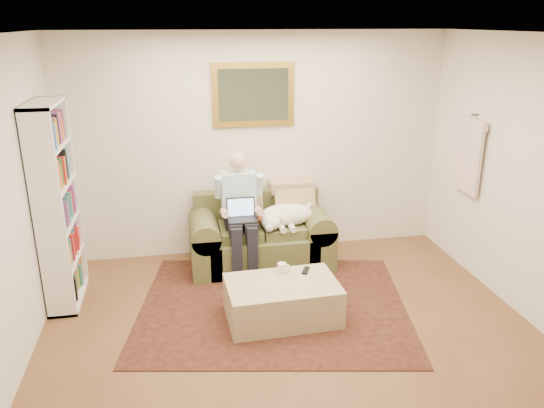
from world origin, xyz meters
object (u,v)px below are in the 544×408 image
object	(u,v)px
sleeping_dog	(286,215)
ottoman	(282,301)
sofa	(260,241)
coffee_mug	(282,268)
bookshelf	(56,206)
laptop	(241,214)
seated_man	(241,215)

from	to	relation	value
sleeping_dog	ottoman	size ratio (longest dim) A/B	0.64
sleeping_dog	sofa	bearing A→B (deg)	164.26
coffee_mug	bookshelf	world-z (taller)	bookshelf
coffee_mug	sleeping_dog	bearing A→B (deg)	75.38
sofa	coffee_mug	bearing A→B (deg)	-87.86
sleeping_dog	ottoman	world-z (taller)	sleeping_dog
bookshelf	laptop	bearing A→B (deg)	7.81
sleeping_dog	bookshelf	world-z (taller)	bookshelf
seated_man	ottoman	bearing A→B (deg)	-77.61
seated_man	coffee_mug	bearing A→B (deg)	-72.56
sofa	seated_man	xyz separation A→B (m)	(-0.24, -0.15, 0.40)
coffee_mug	bookshelf	bearing A→B (deg)	164.70
sleeping_dog	coffee_mug	bearing A→B (deg)	-104.62
sofa	laptop	xyz separation A→B (m)	(-0.24, -0.21, 0.43)
sofa	bookshelf	size ratio (longest dim) A/B	0.80
ottoman	bookshelf	world-z (taller)	bookshelf
sofa	seated_man	distance (m)	0.49
laptop	seated_man	bearing A→B (deg)	90.00
sleeping_dog	coffee_mug	xyz separation A→B (m)	(-0.25, -0.95, -0.19)
laptop	ottoman	distance (m)	1.18
seated_man	laptop	world-z (taller)	seated_man
seated_man	ottoman	xyz separation A→B (m)	(0.24, -1.10, -0.49)
seated_man	bookshelf	world-z (taller)	bookshelf
sofa	coffee_mug	size ratio (longest dim) A/B	16.03
bookshelf	ottoman	bearing A→B (deg)	-20.81
seated_man	sleeping_dog	size ratio (longest dim) A/B	2.04
coffee_mug	ottoman	bearing A→B (deg)	-100.23
sofa	bookshelf	world-z (taller)	bookshelf
sleeping_dog	bookshelf	size ratio (longest dim) A/B	0.33
seated_man	bookshelf	xyz separation A→B (m)	(-1.83, -0.31, 0.33)
ottoman	coffee_mug	world-z (taller)	coffee_mug
laptop	bookshelf	bearing A→B (deg)	-172.19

